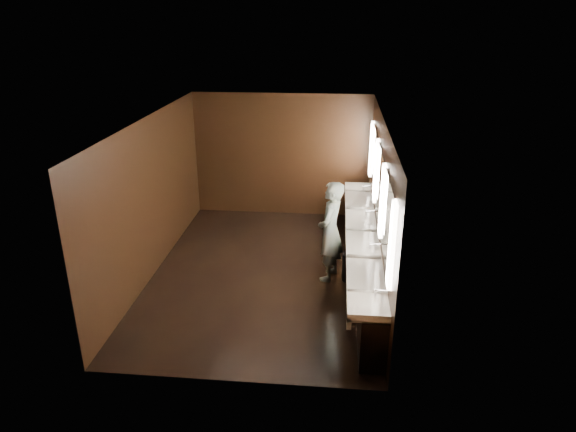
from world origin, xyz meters
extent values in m
plane|color=black|center=(0.00, 0.00, 0.00)|extent=(6.00, 6.00, 0.00)
cube|color=#2D2D2B|center=(0.00, 0.00, 2.80)|extent=(4.00, 6.00, 0.02)
cube|color=black|center=(0.00, 3.00, 1.40)|extent=(4.00, 0.02, 2.80)
cube|color=black|center=(0.00, -3.00, 1.40)|extent=(4.00, 0.02, 2.80)
cube|color=black|center=(-2.00, 0.00, 1.40)|extent=(0.02, 6.00, 2.80)
cube|color=black|center=(2.00, 0.00, 1.40)|extent=(0.02, 6.00, 2.80)
cube|color=black|center=(1.82, 0.00, 0.40)|extent=(0.36, 5.40, 0.81)
cube|color=white|center=(1.73, 0.00, 0.85)|extent=(0.55, 5.40, 0.12)
cube|color=white|center=(1.48, 0.00, 0.77)|extent=(0.06, 5.40, 0.18)
cylinder|color=silver|center=(1.91, -2.20, 0.99)|extent=(0.18, 0.04, 0.04)
cylinder|color=silver|center=(1.91, -0.73, 0.99)|extent=(0.18, 0.04, 0.04)
cylinder|color=silver|center=(1.91, 0.73, 0.99)|extent=(0.18, 0.04, 0.04)
cylinder|color=silver|center=(1.91, 2.20, 0.99)|extent=(0.18, 0.04, 0.04)
cube|color=white|center=(1.97, -2.40, 1.75)|extent=(0.06, 0.22, 1.15)
cube|color=white|center=(1.99, -1.60, 1.75)|extent=(0.03, 1.32, 1.15)
cube|color=white|center=(1.97, -0.80, 1.75)|extent=(0.06, 0.23, 1.15)
cube|color=white|center=(1.99, 0.00, 1.75)|extent=(0.03, 1.32, 1.15)
cube|color=white|center=(1.97, 0.80, 1.75)|extent=(0.06, 0.23, 1.15)
cube|color=white|center=(1.99, 1.60, 1.75)|extent=(0.03, 1.32, 1.15)
cube|color=white|center=(1.97, 2.40, 1.75)|extent=(0.06, 0.22, 1.15)
imported|color=#99C5E4|center=(1.18, -0.08, 0.90)|extent=(0.59, 0.75, 1.80)
cylinder|color=black|center=(1.58, -0.13, 0.25)|extent=(0.40, 0.40, 0.51)
camera|label=1|loc=(1.25, -8.28, 4.47)|focal=32.00mm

